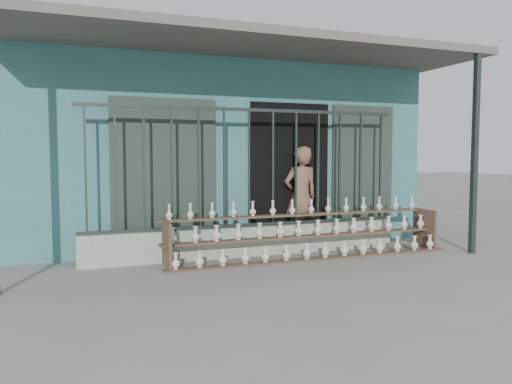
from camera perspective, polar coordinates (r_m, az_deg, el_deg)
name	(u,v)px	position (r m, az deg, el deg)	size (l,w,h in m)	color
ground	(283,274)	(6.54, 3.13, -9.39)	(60.00, 60.00, 0.00)	slate
workshop_building	(201,151)	(10.37, -6.31, 4.67)	(7.40, 6.60, 3.21)	#346C6E
parapet_wall	(249,241)	(7.68, -0.79, -5.62)	(5.00, 0.20, 0.45)	#99AA92
security_fence	(249,168)	(7.56, -0.80, 2.79)	(5.00, 0.04, 1.80)	#283330
shelf_rack	(309,233)	(7.59, 6.07, -4.69)	(4.50, 0.68, 0.85)	brown
elderly_woman	(301,197)	(8.32, 5.16, -0.59)	(0.62, 0.40, 1.68)	brown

